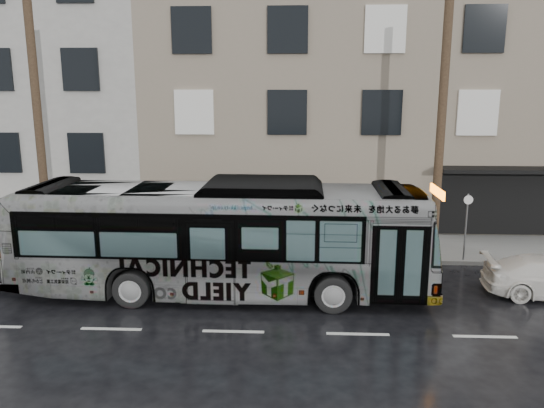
{
  "coord_description": "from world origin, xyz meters",
  "views": [
    {
      "loc": [
        1.58,
        -15.1,
        6.14
      ],
      "look_at": [
        0.77,
        2.5,
        2.3
      ],
      "focal_mm": 35.0,
      "sensor_mm": 36.0,
      "label": 1
    }
  ],
  "objects_px": {
    "bus": "(222,238)",
    "dark_sedan": "(21,266)",
    "utility_pole_front": "(441,133)",
    "utility_pole_rear": "(39,132)",
    "sign_post": "(466,227)"
  },
  "relations": [
    {
      "from": "sign_post",
      "to": "dark_sedan",
      "type": "relative_size",
      "value": 0.61
    },
    {
      "from": "utility_pole_front",
      "to": "utility_pole_rear",
      "type": "distance_m",
      "value": 14.0
    },
    {
      "from": "bus",
      "to": "dark_sedan",
      "type": "height_order",
      "value": "bus"
    },
    {
      "from": "bus",
      "to": "dark_sedan",
      "type": "xyz_separation_m",
      "value": [
        -6.43,
        0.25,
        -1.1
      ]
    },
    {
      "from": "utility_pole_front",
      "to": "dark_sedan",
      "type": "distance_m",
      "value": 14.43
    },
    {
      "from": "utility_pole_front",
      "to": "sign_post",
      "type": "xyz_separation_m",
      "value": [
        1.1,
        0.0,
        -3.3
      ]
    },
    {
      "from": "utility_pole_front",
      "to": "utility_pole_rear",
      "type": "relative_size",
      "value": 1.0
    },
    {
      "from": "utility_pole_rear",
      "to": "bus",
      "type": "bearing_deg",
      "value": -24.45
    },
    {
      "from": "sign_post",
      "to": "bus",
      "type": "bearing_deg",
      "value": -159.25
    },
    {
      "from": "utility_pole_rear",
      "to": "dark_sedan",
      "type": "distance_m",
      "value": 4.94
    },
    {
      "from": "sign_post",
      "to": "bus",
      "type": "distance_m",
      "value": 8.82
    },
    {
      "from": "utility_pole_front",
      "to": "dark_sedan",
      "type": "height_order",
      "value": "utility_pole_front"
    },
    {
      "from": "utility_pole_rear",
      "to": "dark_sedan",
      "type": "bearing_deg",
      "value": -81.46
    },
    {
      "from": "utility_pole_rear",
      "to": "sign_post",
      "type": "distance_m",
      "value": 15.46
    },
    {
      "from": "utility_pole_front",
      "to": "dark_sedan",
      "type": "bearing_deg",
      "value": -168.07
    }
  ]
}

